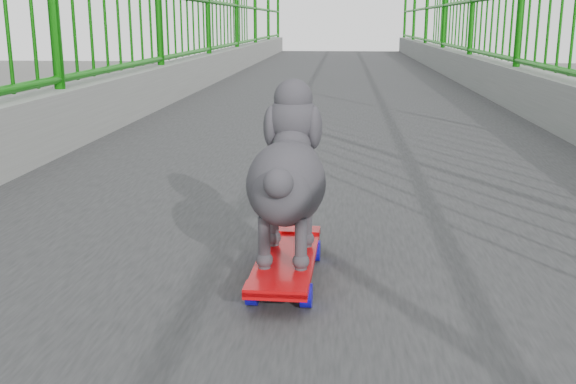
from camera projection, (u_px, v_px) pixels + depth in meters
The scene contains 3 objects.
railing at pixel (330, 108), 3.41m from camera, with size 3.00×24.00×1.42m.
skateboard at pixel (286, 262), 1.70m from camera, with size 0.16×0.49×0.07m.
poodle at pixel (287, 173), 1.67m from camera, with size 0.20×0.47×0.39m.
Camera 1 is at (0.06, -3.41, 7.64)m, focal length 42.00 mm.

